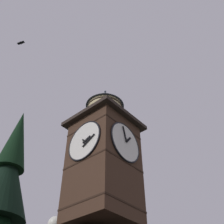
% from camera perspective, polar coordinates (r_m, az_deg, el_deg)
% --- Properties ---
extents(clock_tower, '(3.97, 3.97, 9.65)m').
position_cam_1_polar(clock_tower, '(17.32, -1.64, -8.23)').
color(clock_tower, '#422B1E').
rests_on(clock_tower, building_main).
extents(moon, '(2.31, 2.31, 2.31)m').
position_cam_1_polar(moon, '(46.82, -11.28, -21.17)').
color(moon, silver).
extents(flying_bird_high, '(0.36, 0.59, 0.14)m').
position_cam_1_polar(flying_bird_high, '(22.39, -17.80, 13.07)').
color(flying_bird_high, black).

